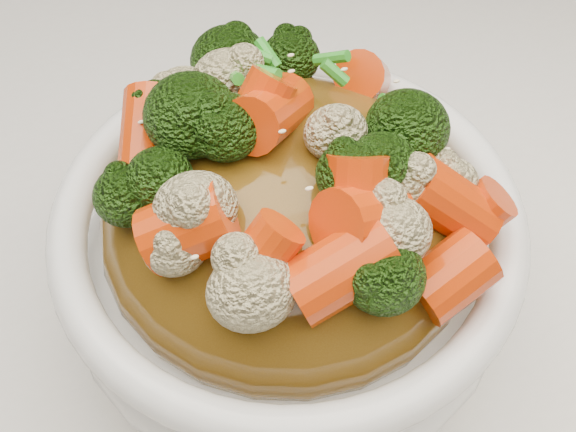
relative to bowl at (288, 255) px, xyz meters
name	(u,v)px	position (x,y,z in m)	size (l,w,h in m)	color
tablecloth	(270,272)	(0.00, 0.03, -0.07)	(1.20, 0.80, 0.04)	white
bowl	(288,255)	(0.00, 0.00, 0.00)	(0.24, 0.24, 0.09)	white
sauce_base	(288,220)	(0.00, 0.00, 0.03)	(0.19, 0.19, 0.10)	#5B3C0F
carrots	(288,124)	(0.00, 0.00, 0.10)	(0.19, 0.19, 0.06)	#CF3806
broccoli	(288,126)	(0.00, 0.00, 0.10)	(0.19, 0.19, 0.05)	black
cauliflower	(288,129)	(0.00, 0.00, 0.10)	(0.19, 0.19, 0.04)	#CABD8A
scallions	(288,122)	(0.00, 0.00, 0.10)	(0.14, 0.14, 0.02)	#2A9322
sesame_seeds	(288,122)	(0.00, 0.00, 0.10)	(0.17, 0.17, 0.01)	beige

